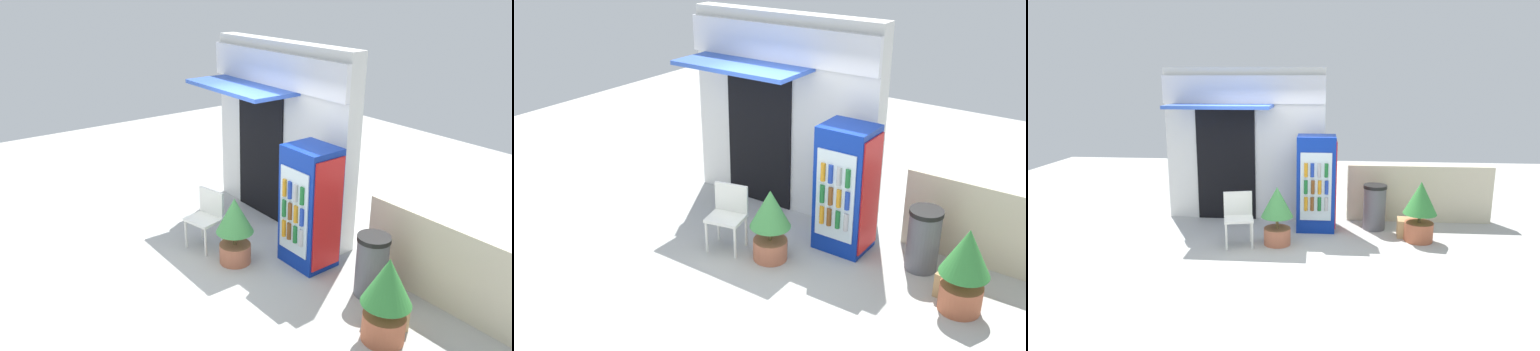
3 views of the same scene
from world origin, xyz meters
TOP-DOWN VIEW (x-y plane):
  - ground at (0.00, 0.00)m, footprint 16.00×16.00m
  - storefront_building at (-0.72, 1.70)m, footprint 3.03×1.10m
  - drink_cooler at (0.68, 1.10)m, footprint 0.69×0.62m
  - plastic_chair at (-0.58, 0.23)m, footprint 0.54×0.49m
  - potted_plant_near_shop at (0.05, 0.29)m, footprint 0.53×0.53m
  - potted_plant_curbside at (2.41, 0.64)m, footprint 0.56×0.56m
  - trash_bin at (1.73, 1.20)m, footprint 0.42×0.42m
  - stone_boundary_wall at (2.62, 1.75)m, footprint 2.69×0.21m
  - cardboard_box at (2.29, 0.84)m, footprint 0.43×0.37m

SIDE VIEW (x-z plane):
  - ground at x=0.00m, z-range 0.00..0.00m
  - cardboard_box at x=2.29m, z-range 0.00..0.31m
  - trash_bin at x=1.73m, z-range 0.00..0.82m
  - plastic_chair at x=-0.58m, z-range 0.08..0.96m
  - stone_boundary_wall at x=2.62m, z-range 0.00..1.08m
  - potted_plant_near_shop at x=0.05m, z-range 0.07..1.04m
  - potted_plant_curbside at x=2.41m, z-range 0.06..1.08m
  - drink_cooler at x=0.68m, z-range 0.00..1.71m
  - storefront_building at x=-0.72m, z-range 0.06..2.95m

